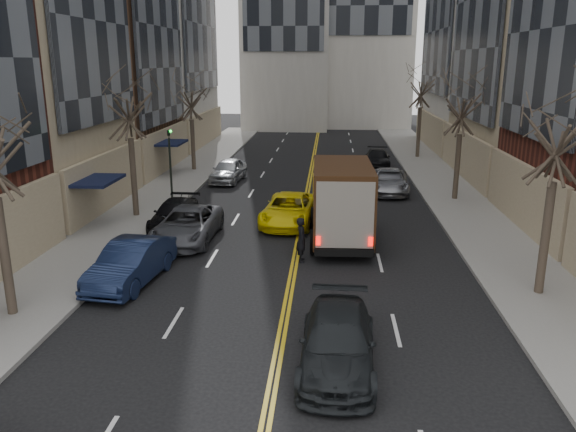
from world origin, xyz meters
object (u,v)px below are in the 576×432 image
taxi (289,209)px  pedestrian (302,240)px  ups_truck (341,202)px  observer_sedan (337,342)px

taxi → pedestrian: bearing=-75.5°
ups_truck → pedestrian: size_ratio=3.62×
pedestrian → taxi: bearing=3.1°
observer_sedan → pedestrian: bearing=101.6°
observer_sedan → pedestrian: 8.33m
taxi → pedestrian: size_ratio=2.85×
ups_truck → observer_sedan: bearing=-92.9°
taxi → observer_sedan: bearing=-75.4°
ups_truck → observer_sedan: (-0.27, -11.04, -1.13)m
observer_sedan → pedestrian: size_ratio=2.69×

